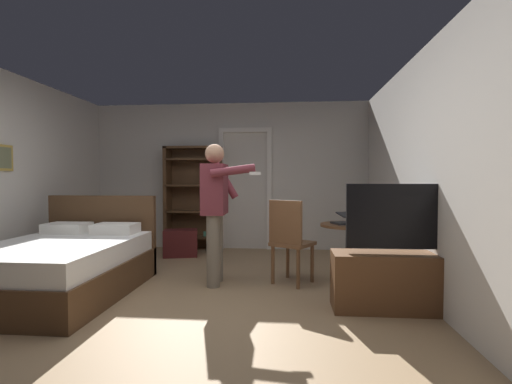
{
  "coord_description": "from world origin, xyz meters",
  "views": [
    {
      "loc": [
        1.05,
        -3.43,
        1.23
      ],
      "look_at": [
        0.69,
        0.62,
        1.09
      ],
      "focal_mm": 25.74,
      "sensor_mm": 36.0,
      "label": 1
    }
  ],
  "objects": [
    {
      "name": "ground_plane",
      "position": [
        0.0,
        0.0,
        0.0
      ],
      "size": [
        6.6,
        6.6,
        0.0
      ],
      "primitive_type": "plane",
      "color": "#997A56"
    },
    {
      "name": "bottle_on_table",
      "position": [
        1.9,
        0.9,
        0.8
      ],
      "size": [
        0.06,
        0.06,
        0.24
      ],
      "color": "#2B3C23",
      "rests_on": "side_table"
    },
    {
      "name": "wooden_chair",
      "position": [
        1.06,
        0.84,
        0.54
      ],
      "size": [
        0.58,
        0.58,
        0.99
      ],
      "color": "brown",
      "rests_on": "ground_plane"
    },
    {
      "name": "person_blue_shirt",
      "position": [
        0.2,
        0.79,
        0.95
      ],
      "size": [
        0.69,
        0.59,
        1.64
      ],
      "color": "gray",
      "rests_on": "ground_plane"
    },
    {
      "name": "doorway_frame",
      "position": [
        0.28,
        2.98,
        1.22
      ],
      "size": [
        0.93,
        0.08,
        2.13
      ],
      "color": "white",
      "rests_on": "ground_plane"
    },
    {
      "name": "wall_back",
      "position": [
        0.0,
        3.06,
        1.28
      ],
      "size": [
        5.05,
        0.12,
        2.57
      ],
      "primitive_type": "cube",
      "color": "beige",
      "rests_on": "ground_plane"
    },
    {
      "name": "bed",
      "position": [
        -1.37,
        0.28,
        0.3
      ],
      "size": [
        1.41,
        1.91,
        1.02
      ],
      "color": "#4C331E",
      "rests_on": "ground_plane"
    },
    {
      "name": "wall_right",
      "position": [
        2.46,
        0.0,
        1.28
      ],
      "size": [
        0.12,
        6.24,
        2.57
      ],
      "primitive_type": "cube",
      "color": "beige",
      "rests_on": "ground_plane"
    },
    {
      "name": "bookshelf",
      "position": [
        -0.6,
        2.83,
        0.97
      ],
      "size": [
        0.98,
        0.32,
        1.8
      ],
      "color": "#4C331E",
      "rests_on": "ground_plane"
    },
    {
      "name": "laptop",
      "position": [
        1.75,
        0.94,
        0.75
      ],
      "size": [
        0.42,
        0.42,
        0.15
      ],
      "color": "black",
      "rests_on": "side_table"
    },
    {
      "name": "tv_flatscreen",
      "position": [
        2.1,
        0.08,
        0.34
      ],
      "size": [
        1.28,
        0.4,
        1.19
      ],
      "color": "brown",
      "rests_on": "ground_plane"
    },
    {
      "name": "suitcase_dark",
      "position": [
        -0.67,
        2.26,
        0.21
      ],
      "size": [
        0.59,
        0.45,
        0.42
      ],
      "primitive_type": "cube",
      "rotation": [
        0.0,
        0.0,
        0.23
      ],
      "color": "#4C1919",
      "rests_on": "ground_plane"
    },
    {
      "name": "side_table",
      "position": [
        1.76,
        0.98,
        0.48
      ],
      "size": [
        0.68,
        0.68,
        0.7
      ],
      "color": "brown",
      "rests_on": "ground_plane"
    }
  ]
}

